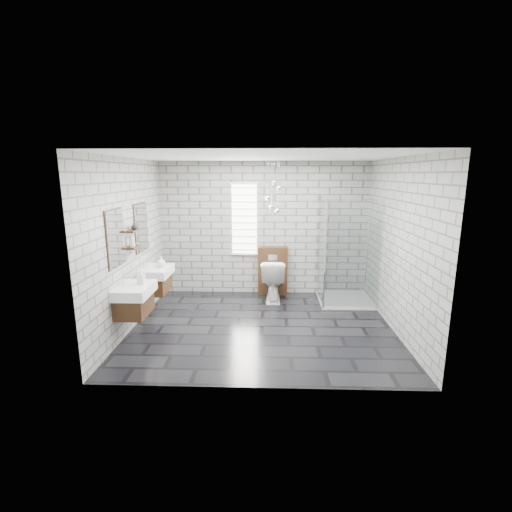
# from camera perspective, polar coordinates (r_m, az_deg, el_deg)

# --- Properties ---
(floor) EXTENTS (4.20, 3.60, 0.02)m
(floor) POSITION_cam_1_polar(r_m,az_deg,el_deg) (6.20, 0.94, -10.82)
(floor) COLOR black
(floor) RESTS_ON ground
(ceiling) EXTENTS (4.20, 3.60, 0.02)m
(ceiling) POSITION_cam_1_polar(r_m,az_deg,el_deg) (5.70, 1.04, 15.16)
(ceiling) COLOR white
(ceiling) RESTS_ON wall_back
(wall_back) EXTENTS (4.20, 0.02, 2.70)m
(wall_back) POSITION_cam_1_polar(r_m,az_deg,el_deg) (7.59, 1.24, 4.19)
(wall_back) COLOR #979792
(wall_back) RESTS_ON floor
(wall_front) EXTENTS (4.20, 0.02, 2.70)m
(wall_front) POSITION_cam_1_polar(r_m,az_deg,el_deg) (4.04, 0.53, -3.24)
(wall_front) COLOR #979792
(wall_front) RESTS_ON floor
(wall_left) EXTENTS (0.02, 3.60, 2.70)m
(wall_left) POSITION_cam_1_polar(r_m,az_deg,el_deg) (6.21, -18.89, 1.65)
(wall_left) COLOR #979792
(wall_left) RESTS_ON floor
(wall_right) EXTENTS (0.02, 3.60, 2.70)m
(wall_right) POSITION_cam_1_polar(r_m,az_deg,el_deg) (6.14, 21.10, 1.37)
(wall_right) COLOR #979792
(wall_right) RESTS_ON floor
(vanity_left) EXTENTS (0.47, 0.70, 1.57)m
(vanity_left) POSITION_cam_1_polar(r_m,az_deg,el_deg) (5.77, -18.54, -5.21)
(vanity_left) COLOR #3D2512
(vanity_left) RESTS_ON wall_left
(vanity_right) EXTENTS (0.47, 0.70, 1.57)m
(vanity_right) POSITION_cam_1_polar(r_m,az_deg,el_deg) (6.74, -15.39, -2.47)
(vanity_right) COLOR #3D2512
(vanity_right) RESTS_ON wall_left
(shelf_lower) EXTENTS (0.14, 0.30, 0.03)m
(shelf_lower) POSITION_cam_1_polar(r_m,az_deg,el_deg) (6.14, -18.34, 1.29)
(shelf_lower) COLOR #3D2512
(shelf_lower) RESTS_ON wall_left
(shelf_upper) EXTENTS (0.14, 0.30, 0.03)m
(shelf_upper) POSITION_cam_1_polar(r_m,az_deg,el_deg) (6.10, -18.50, 3.69)
(shelf_upper) COLOR #3D2512
(shelf_upper) RESTS_ON wall_left
(window) EXTENTS (0.56, 0.05, 1.48)m
(window) POSITION_cam_1_polar(r_m,az_deg,el_deg) (7.55, -1.81, 5.67)
(window) COLOR white
(window) RESTS_ON wall_back
(cistern_panel) EXTENTS (0.60, 0.20, 1.00)m
(cistern_panel) POSITION_cam_1_polar(r_m,az_deg,el_deg) (7.65, 2.59, -2.26)
(cistern_panel) COLOR #3D2512
(cistern_panel) RESTS_ON floor
(flush_plate) EXTENTS (0.18, 0.01, 0.12)m
(flush_plate) POSITION_cam_1_polar(r_m,az_deg,el_deg) (7.47, 2.62, -0.24)
(flush_plate) COLOR silver
(flush_plate) RESTS_ON cistern_panel
(shower_enclosure) EXTENTS (1.00, 1.00, 2.03)m
(shower_enclosure) POSITION_cam_1_polar(r_m,az_deg,el_deg) (7.28, 13.05, -3.30)
(shower_enclosure) COLOR white
(shower_enclosure) RESTS_ON floor
(pendant_cluster) EXTENTS (0.30, 0.23, 0.97)m
(pendant_cluster) POSITION_cam_1_polar(r_m,az_deg,el_deg) (7.08, 2.78, 9.14)
(pendant_cluster) COLOR silver
(pendant_cluster) RESTS_ON ceiling
(toilet) EXTENTS (0.47, 0.81, 0.82)m
(toilet) POSITION_cam_1_polar(r_m,az_deg,el_deg) (7.33, 2.61, -3.64)
(toilet) COLOR white
(toilet) RESTS_ON floor
(soap_bottle_a) EXTENTS (0.10, 0.10, 0.22)m
(soap_bottle_a) POSITION_cam_1_polar(r_m,az_deg,el_deg) (5.74, -17.28, -3.07)
(soap_bottle_a) COLOR #B2B2B2
(soap_bottle_a) RESTS_ON vanity_left
(soap_bottle_b) EXTENTS (0.19, 0.19, 0.19)m
(soap_bottle_b) POSITION_cam_1_polar(r_m,az_deg,el_deg) (6.71, -14.41, -0.83)
(soap_bottle_b) COLOR #B2B2B2
(soap_bottle_b) RESTS_ON vanity_right
(soap_bottle_c) EXTENTS (0.12, 0.12, 0.23)m
(soap_bottle_c) POSITION_cam_1_polar(r_m,az_deg,el_deg) (6.05, -18.54, 2.38)
(soap_bottle_c) COLOR #B2B2B2
(soap_bottle_c) RESTS_ON shelf_lower
(vase) EXTENTS (0.12, 0.12, 0.10)m
(vase) POSITION_cam_1_polar(r_m,az_deg,el_deg) (6.14, -18.27, 4.38)
(vase) COLOR #B2B2B2
(vase) RESTS_ON shelf_upper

